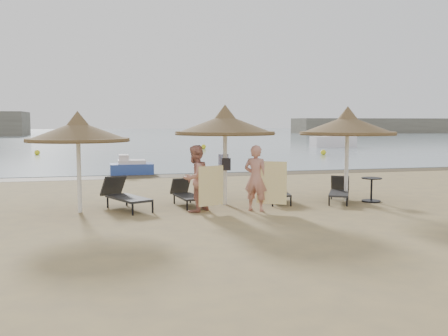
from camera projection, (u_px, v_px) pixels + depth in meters
The scene contains 21 objects.
ground at pixel (213, 215), 12.61m from camera, with size 160.00×160.00×0.00m, color #98804C.
sea at pixel (117, 135), 89.96m from camera, with size 200.00×140.00×0.03m, color slate.
wet_sand_strip at pixel (166, 176), 21.69m from camera, with size 200.00×1.60×0.01m, color #463A25.
palapa_left at pixel (78, 132), 12.78m from camera, with size 2.66×2.66×2.63m.
palapa_center at pixel (225, 125), 14.05m from camera, with size 2.86×2.86×2.84m.
palapa_right at pixel (347, 126), 14.65m from camera, with size 2.83×2.83×2.81m.
lounger_far_left at pixel (124, 195), 13.50m from camera, with size 1.36×2.00×0.86m.
lounger_near_left at pixel (186, 194), 14.11m from camera, with size 0.76×1.67×0.72m.
lounger_near_right at pixel (276, 190), 14.78m from camera, with size 0.83×1.78×0.77m.
lounger_far_right at pixel (339, 190), 14.75m from camera, with size 1.24×1.67×0.72m.
side_table at pixel (371, 190), 14.69m from camera, with size 0.59×0.59×0.71m.
person_left at pixel (195, 173), 13.02m from camera, with size 0.93×0.61×2.02m, color tan.
person_right at pixel (256, 173), 13.10m from camera, with size 0.93×0.61×2.03m, color tan.
towel_left at pixel (211, 186), 12.79m from camera, with size 0.70×0.25×1.03m.
towel_right at pixel (272, 183), 12.96m from camera, with size 0.69×0.43×1.12m.
bag_patterned at pixel (224, 161), 14.32m from camera, with size 0.31×0.21×0.38m.
bag_dark at pixel (226, 164), 13.99m from camera, with size 0.26×0.15×0.34m.
pedal_boat at pixel (131, 167), 22.39m from camera, with size 1.89×1.12×0.88m.
buoy_left at pixel (37, 153), 34.87m from camera, with size 0.39×0.39×0.39m, color yellow.
buoy_mid at pixel (204, 147), 42.71m from camera, with size 0.41×0.41×0.41m, color yellow.
buoy_right at pixel (323, 152), 35.14m from camera, with size 0.38×0.38×0.38m, color yellow.
Camera 1 is at (-2.70, -12.15, 2.36)m, focal length 40.00 mm.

